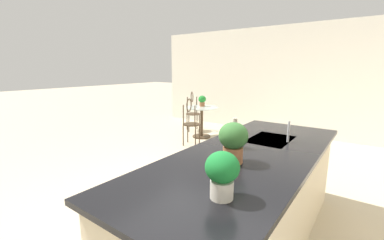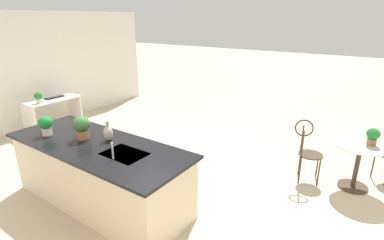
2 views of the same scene
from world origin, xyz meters
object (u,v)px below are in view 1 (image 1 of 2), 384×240
potted_plant_counter_near (233,140)px  potted_plant_counter_far (222,172)px  chair_near_window (191,120)px  vase_on_counter (234,137)px  bistro_table (202,119)px  chair_by_island (193,109)px  potted_plant_on_table (202,100)px

potted_plant_counter_near → potted_plant_counter_far: size_ratio=1.16×
chair_near_window → vase_on_counter: size_ratio=3.62×
bistro_table → chair_near_window: chair_near_window is taller
chair_by_island → vase_on_counter: bearing=41.0°
bistro_table → potted_plant_on_table: (-0.12, -0.07, 0.44)m
chair_near_window → potted_plant_counter_far: 4.02m
chair_near_window → potted_plant_counter_far: bearing=39.0°
potted_plant_on_table → potted_plant_counter_far: potted_plant_counter_far is taller
potted_plant_counter_near → vase_on_counter: size_ratio=1.14×
potted_plant_on_table → chair_near_window: bearing=17.4°
chair_near_window → potted_plant_on_table: chair_near_window is taller
chair_near_window → potted_plant_on_table: 0.93m
chair_near_window → potted_plant_counter_near: size_ratio=3.16×
bistro_table → vase_on_counter: size_ratio=2.78×
potted_plant_counter_far → chair_by_island: bearing=-142.2°
vase_on_counter → bistro_table: bearing=-141.3°
potted_plant_on_table → potted_plant_counter_far: bearing=35.2°
chair_by_island → potted_plant_counter_near: bearing=39.8°
vase_on_counter → chair_by_island: bearing=-139.0°
chair_by_island → potted_plant_on_table: bearing=58.4°
potted_plant_counter_near → potted_plant_counter_far: potted_plant_counter_near is taller
chair_by_island → potted_plant_counter_near: size_ratio=3.16×
chair_near_window → chair_by_island: bearing=-145.9°
bistro_table → potted_plant_counter_near: potted_plant_counter_near is taller
bistro_table → chair_by_island: size_ratio=0.77×
potted_plant_on_table → chair_by_island: bearing=-121.6°
chair_by_island → vase_on_counter: size_ratio=3.62×
bistro_table → potted_plant_counter_near: size_ratio=2.43×
chair_by_island → potted_plant_counter_far: potted_plant_counter_far is taller
bistro_table → chair_by_island: (-0.44, -0.59, 0.13)m
bistro_table → potted_plant_on_table: bearing=-149.9°
bistro_table → vase_on_counter: 3.76m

